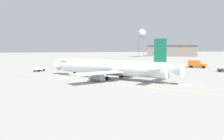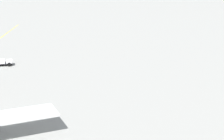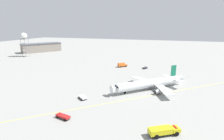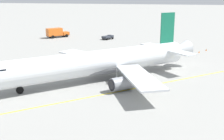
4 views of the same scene
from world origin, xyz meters
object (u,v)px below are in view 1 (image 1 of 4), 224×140
(pushback_tug_truck, at_px, (39,69))
(radar_tower, at_px, (142,34))
(airliner_main, at_px, (110,68))
(baggage_truck_truck, at_px, (223,70))
(catering_truck_truck, at_px, (196,64))

(pushback_tug_truck, bearing_deg, radar_tower, 1.14)
(airliner_main, height_order, baggage_truck_truck, airliner_main)
(airliner_main, relative_size, catering_truck_truck, 4.61)
(baggage_truck_truck, xyz_separation_m, radar_tower, (-121.59, 13.96, 18.88))
(baggage_truck_truck, height_order, radar_tower, radar_tower)
(airliner_main, relative_size, pushback_tug_truck, 7.01)
(baggage_truck_truck, bearing_deg, airliner_main, -139.02)
(baggage_truck_truck, distance_m, radar_tower, 123.84)
(baggage_truck_truck, xyz_separation_m, pushback_tug_truck, (-17.07, -63.68, 0.08))
(radar_tower, bearing_deg, airliner_main, -23.57)
(catering_truck_truck, height_order, pushback_tug_truck, catering_truck_truck)
(airliner_main, xyz_separation_m, catering_truck_truck, (-25.90, 42.92, -1.34))
(airliner_main, height_order, catering_truck_truck, airliner_main)
(baggage_truck_truck, bearing_deg, catering_truck_truck, 119.34)
(pushback_tug_truck, xyz_separation_m, radar_tower, (-104.52, 77.64, 18.79))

